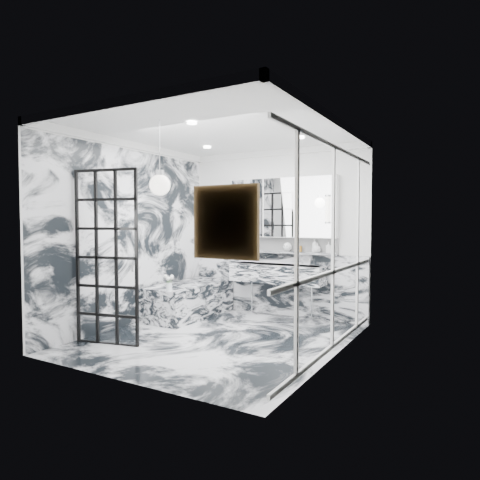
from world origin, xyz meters
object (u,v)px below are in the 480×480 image
Objects in this scene: trough_sink at (278,273)px; mirror_cabinet at (282,208)px; crittall_door at (106,258)px; bathtub at (189,300)px.

mirror_cabinet is at bearing 90.00° from trough_sink.
trough_sink is 1.10m from mirror_cabinet.
crittall_door is at bearing -115.22° from mirror_cabinet.
trough_sink is 0.84× the size of mirror_cabinet.
trough_sink is 0.97× the size of bathtub.
mirror_cabinet reaches higher than crittall_door.
bathtub is (-1.32, -0.83, -1.54)m from mirror_cabinet.
crittall_door is at bearing -116.70° from trough_sink.
crittall_door reaches higher than trough_sink.
crittall_door is 2.03m from bathtub.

